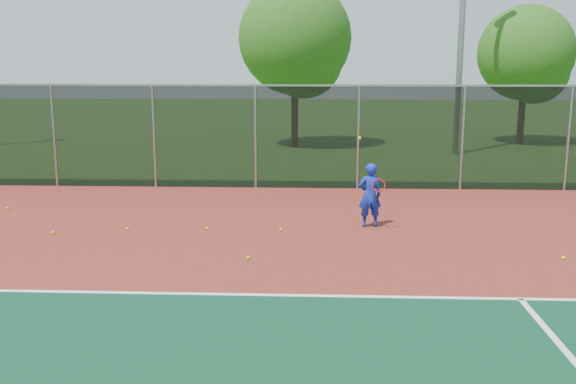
% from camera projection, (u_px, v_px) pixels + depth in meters
% --- Properties ---
extents(court_apron, '(30.00, 20.00, 0.02)m').
position_uv_depth(court_apron, '(400.00, 323.00, 9.12)').
color(court_apron, maroon).
rests_on(court_apron, ground).
extents(fence_back, '(30.00, 0.06, 3.03)m').
position_uv_depth(fence_back, '(358.00, 136.00, 18.60)').
color(fence_back, black).
rests_on(fence_back, court_apron).
extents(tennis_player, '(0.59, 0.63, 2.03)m').
position_uv_depth(tennis_player, '(370.00, 195.00, 14.34)').
color(tennis_player, '#132AB3').
rests_on(tennis_player, court_apron).
extents(practice_ball_1, '(0.07, 0.07, 0.07)m').
position_uv_depth(practice_ball_1, '(248.00, 258.00, 12.04)').
color(practice_ball_1, yellow).
rests_on(practice_ball_1, court_apron).
extents(practice_ball_2, '(0.07, 0.07, 0.07)m').
position_uv_depth(practice_ball_2, '(53.00, 233.00, 13.84)').
color(practice_ball_2, yellow).
rests_on(practice_ball_2, court_apron).
extents(practice_ball_4, '(0.07, 0.07, 0.07)m').
position_uv_depth(practice_ball_4, '(207.00, 228.00, 14.18)').
color(practice_ball_4, yellow).
rests_on(practice_ball_4, court_apron).
extents(practice_ball_5, '(0.07, 0.07, 0.07)m').
position_uv_depth(practice_ball_5, '(8.00, 208.00, 16.14)').
color(practice_ball_5, yellow).
rests_on(practice_ball_5, court_apron).
extents(practice_ball_6, '(0.07, 0.07, 0.07)m').
position_uv_depth(practice_ball_6, '(281.00, 230.00, 14.07)').
color(practice_ball_6, yellow).
rests_on(practice_ball_6, court_apron).
extents(practice_ball_7, '(0.07, 0.07, 0.07)m').
position_uv_depth(practice_ball_7, '(128.00, 228.00, 14.17)').
color(practice_ball_7, yellow).
rests_on(practice_ball_7, court_apron).
extents(practice_ball_8, '(0.07, 0.07, 0.07)m').
position_uv_depth(practice_ball_8, '(564.00, 258.00, 12.04)').
color(practice_ball_8, yellow).
rests_on(practice_ball_8, court_apron).
extents(tree_back_left, '(4.87, 4.87, 7.16)m').
position_uv_depth(tree_back_left, '(297.00, 43.00, 27.50)').
color(tree_back_left, '#3D2216').
rests_on(tree_back_left, ground).
extents(tree_back_mid, '(4.23, 4.23, 6.22)m').
position_uv_depth(tree_back_mid, '(528.00, 57.00, 28.61)').
color(tree_back_mid, '#3D2216').
rests_on(tree_back_mid, ground).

